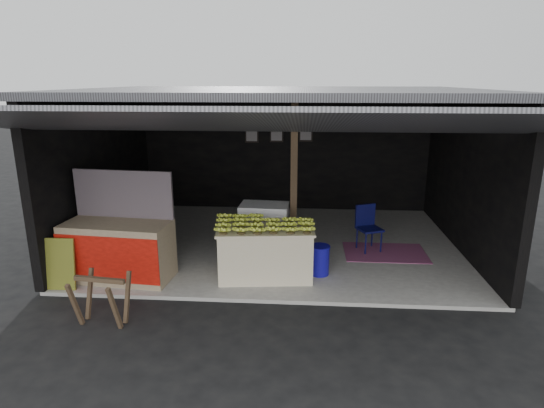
# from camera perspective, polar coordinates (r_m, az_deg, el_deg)

# --- Properties ---
(ground) EXTENTS (80.00, 80.00, 0.00)m
(ground) POSITION_cam_1_polar(r_m,az_deg,el_deg) (6.83, -0.40, -12.41)
(ground) COLOR black
(ground) RESTS_ON ground
(concrete_slab) EXTENTS (7.00, 5.00, 0.06)m
(concrete_slab) POSITION_cam_1_polar(r_m,az_deg,el_deg) (9.10, 0.86, -4.89)
(concrete_slab) COLOR gray
(concrete_slab) RESTS_ON ground
(shophouse) EXTENTS (7.40, 7.29, 3.02)m
(shophouse) POSITION_cam_1_polar(r_m,az_deg,el_deg) (8.92, 1.04, 8.40)
(shophouse) COLOR black
(shophouse) RESTS_ON ground
(banana_table) EXTENTS (1.62, 1.10, 0.84)m
(banana_table) POSITION_cam_1_polar(r_m,az_deg,el_deg) (7.44, -0.87, -5.91)
(banana_table) COLOR beige
(banana_table) RESTS_ON concrete_slab
(banana_pile) EXTENTS (1.50, 0.99, 0.17)m
(banana_pile) POSITION_cam_1_polar(r_m,az_deg,el_deg) (7.27, -0.89, -2.21)
(banana_pile) COLOR yellow
(banana_pile) RESTS_ON banana_table
(white_crate) EXTENTS (0.89, 0.64, 0.96)m
(white_crate) POSITION_cam_1_polar(r_m,az_deg,el_deg) (8.28, -0.97, -3.24)
(white_crate) COLOR white
(white_crate) RESTS_ON concrete_slab
(neighbor_stall) EXTENTS (1.73, 0.90, 1.72)m
(neighbor_stall) POSITION_cam_1_polar(r_m,az_deg,el_deg) (7.71, -18.69, -5.25)
(neighbor_stall) COLOR #998466
(neighbor_stall) RESTS_ON concrete_slab
(green_signboard) EXTENTS (0.54, 0.15, 0.81)m
(green_signboard) POSITION_cam_1_polar(r_m,az_deg,el_deg) (7.72, -25.32, -6.82)
(green_signboard) COLOR black
(green_signboard) RESTS_ON concrete_slab
(sawhorse) EXTENTS (0.71, 0.66, 0.68)m
(sawhorse) POSITION_cam_1_polar(r_m,az_deg,el_deg) (6.53, -20.66, -10.66)
(sawhorse) COLOR #4C3826
(sawhorse) RESTS_ON ground
(water_barrel) EXTENTS (0.32, 0.32, 0.47)m
(water_barrel) POSITION_cam_1_polar(r_m,az_deg,el_deg) (7.59, 5.98, -7.11)
(water_barrel) COLOR #110C8C
(water_barrel) RESTS_ON concrete_slab
(plastic_chair) EXTENTS (0.53, 0.53, 0.86)m
(plastic_chair) POSITION_cam_1_polar(r_m,az_deg,el_deg) (8.73, 11.89, -2.43)
(plastic_chair) COLOR #0B0C3C
(plastic_chair) RESTS_ON concrete_slab
(magenta_rug) EXTENTS (1.50, 1.00, 0.01)m
(magenta_rug) POSITION_cam_1_polar(r_m,az_deg,el_deg) (8.78, 13.98, -5.92)
(magenta_rug) COLOR #73195A
(magenta_rug) RESTS_ON concrete_slab
(picture_frames) EXTENTS (1.62, 0.04, 0.46)m
(picture_frames) POSITION_cam_1_polar(r_m,az_deg,el_deg) (11.01, 0.76, 8.86)
(picture_frames) COLOR black
(picture_frames) RESTS_ON shophouse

